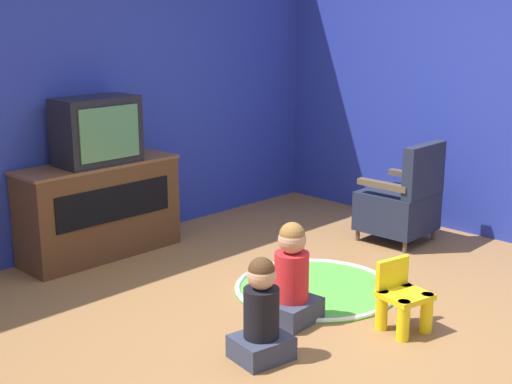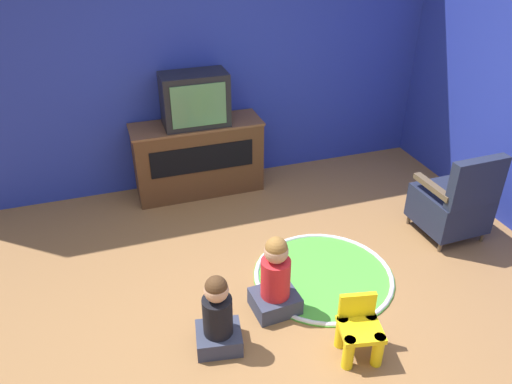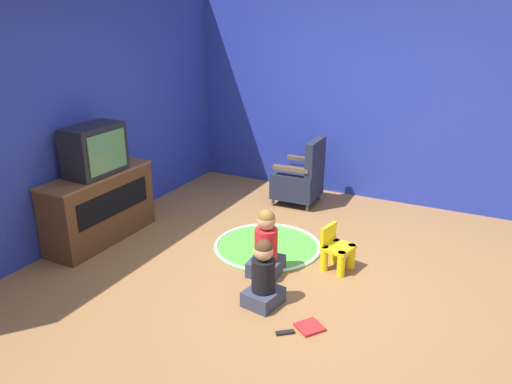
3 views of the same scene
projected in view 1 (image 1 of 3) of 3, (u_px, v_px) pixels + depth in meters
ground_plane at (328, 320)px, 4.64m from camera, size 30.00×30.00×0.00m
wall_back at (76, 83)px, 5.77m from camera, size 5.46×0.12×2.77m
tv_cabinet at (99, 208)px, 5.78m from camera, size 1.34×0.46×0.77m
television at (97, 131)px, 5.60m from camera, size 0.65×0.36×0.53m
black_armchair at (402, 203)px, 6.13m from camera, size 0.57×0.58×0.88m
yellow_kid_chair at (402, 301)px, 4.47m from camera, size 0.33×0.32×0.44m
play_mat at (315, 288)px, 5.15m from camera, size 1.18×1.18×0.04m
child_watching_left at (292, 279)px, 4.56m from camera, size 0.36×0.32×0.67m
child_watching_center at (261, 316)px, 4.07m from camera, size 0.36×0.32×0.62m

